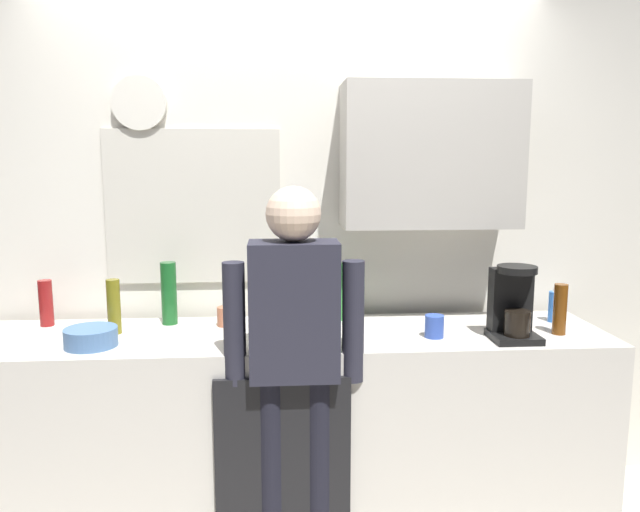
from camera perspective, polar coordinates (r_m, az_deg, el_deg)
kitchen_counter at (r=2.99m, az=-2.52°, el=-15.64°), size 2.87×0.64×0.92m
dishwasher_panel at (r=2.71m, az=-3.43°, el=-19.46°), size 0.56×0.02×0.83m
back_wall_assembly at (r=3.14m, az=-1.41°, el=2.69°), size 4.47×0.42×2.60m
coffee_maker at (r=2.84m, az=17.41°, el=-4.44°), size 0.20×0.20×0.33m
bottle_clear_soda at (r=3.04m, az=1.62°, el=-3.28°), size 0.09×0.09×0.28m
bottle_amber_beer at (r=2.99m, az=21.32°, el=-4.61°), size 0.06×0.06×0.23m
bottle_green_wine at (r=3.03m, az=-13.80°, el=-3.37°), size 0.07×0.07×0.30m
bottle_red_vinegar at (r=3.20m, az=-24.03°, el=-4.00°), size 0.06×0.06×0.22m
bottle_olive_oil at (r=2.94m, az=-18.54°, el=-4.46°), size 0.06×0.06×0.25m
cup_terracotta_mug at (r=2.97m, az=-8.73°, el=-5.55°), size 0.08×0.08×0.09m
cup_blue_mug at (r=2.79m, az=10.53°, el=-6.42°), size 0.08×0.08×0.10m
mixing_bowl at (r=2.80m, az=-20.44°, el=-7.05°), size 0.22×0.22×0.08m
dish_soap at (r=3.21m, az=20.86°, el=-4.35°), size 0.06×0.06×0.18m
person_at_sink at (r=2.53m, az=-2.39°, el=-8.39°), size 0.57×0.22×1.60m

